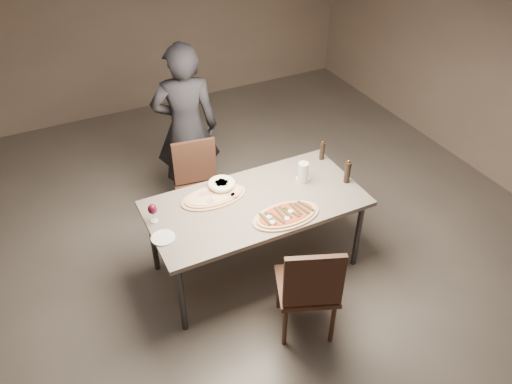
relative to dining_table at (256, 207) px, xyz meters
name	(u,v)px	position (x,y,z in m)	size (l,w,h in m)	color
room	(256,134)	(0.00, 0.00, 0.71)	(7.00, 7.00, 7.00)	#5E5851
dining_table	(256,207)	(0.00, 0.00, 0.00)	(1.80, 0.90, 0.75)	slate
zucchini_pizza	(286,215)	(0.13, -0.28, 0.07)	(0.58, 0.32, 0.05)	tan
ham_pizza	(214,196)	(-0.29, 0.20, 0.07)	(0.56, 0.31, 0.04)	tan
bread_basket	(222,185)	(-0.19, 0.28, 0.11)	(0.23, 0.23, 0.08)	#F9F2CA
oil_dish	(302,179)	(0.50, 0.10, 0.06)	(0.12, 0.12, 0.01)	white
pepper_mill_left	(322,151)	(0.83, 0.30, 0.15)	(0.05, 0.05, 0.19)	black
pepper_mill_right	(347,172)	(0.83, -0.10, 0.16)	(0.06, 0.06, 0.23)	black
carafe	(303,173)	(0.49, 0.07, 0.15)	(0.09, 0.09, 0.19)	silver
wine_glass	(152,210)	(-0.83, 0.14, 0.17)	(0.07, 0.07, 0.16)	silver
side_plate	(163,238)	(-0.83, -0.09, 0.06)	(0.18, 0.18, 0.01)	white
chair_near	(309,287)	(0.03, -0.84, -0.16)	(0.58, 0.58, 0.95)	#42271C
chair_far	(198,183)	(-0.23, 0.77, -0.18)	(0.49, 0.49, 0.91)	#42271C
diner	(186,129)	(-0.17, 1.19, 0.18)	(0.63, 0.42, 1.74)	black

